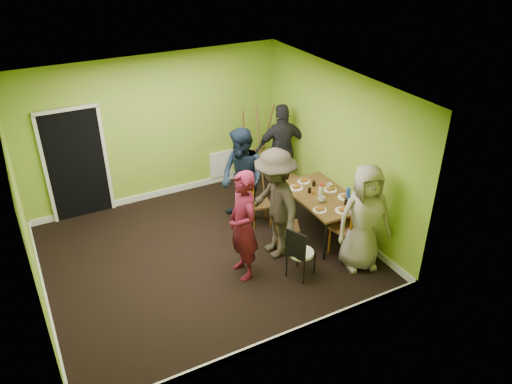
% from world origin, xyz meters
% --- Properties ---
extents(ground, '(5.00, 5.00, 0.00)m').
position_xyz_m(ground, '(0.00, 0.00, 0.00)').
color(ground, black).
rests_on(ground, ground).
extents(room_walls, '(5.04, 4.54, 2.82)m').
position_xyz_m(room_walls, '(-0.02, 0.04, 0.99)').
color(room_walls, '#93B22E').
rests_on(room_walls, ground).
extents(dining_table, '(0.90, 1.50, 0.75)m').
position_xyz_m(dining_table, '(2.05, -0.33, 0.70)').
color(dining_table, black).
rests_on(dining_table, ground).
extents(chair_left_far, '(0.43, 0.43, 0.87)m').
position_xyz_m(chair_left_far, '(1.18, 0.44, 0.49)').
color(chair_left_far, '#BF6712').
rests_on(chair_left_far, ground).
extents(chair_left_near, '(0.50, 0.50, 0.91)m').
position_xyz_m(chair_left_near, '(1.22, -0.42, 0.51)').
color(chair_left_near, '#BF6712').
rests_on(chair_left_near, ground).
extents(chair_back_end, '(0.51, 0.56, 0.99)m').
position_xyz_m(chair_back_end, '(2.13, 1.08, 0.70)').
color(chair_back_end, '#BF6712').
rests_on(chair_back_end, ground).
extents(chair_front_end, '(0.54, 0.54, 1.08)m').
position_xyz_m(chair_front_end, '(2.07, -1.15, 0.61)').
color(chair_front_end, '#BF6712').
rests_on(chair_front_end, ground).
extents(chair_bentwood, '(0.46, 0.46, 0.89)m').
position_xyz_m(chair_bentwood, '(1.04, -1.21, 0.49)').
color(chair_bentwood, black).
rests_on(chair_bentwood, ground).
extents(easel, '(0.70, 0.66, 1.75)m').
position_xyz_m(easel, '(1.84, 1.70, 0.86)').
color(easel, brown).
rests_on(easel, ground).
extents(plate_near_left, '(0.24, 0.24, 0.01)m').
position_xyz_m(plate_near_left, '(1.77, 0.08, 0.76)').
color(plate_near_left, white).
rests_on(plate_near_left, dining_table).
extents(plate_near_right, '(0.22, 0.22, 0.01)m').
position_xyz_m(plate_near_right, '(1.72, -0.72, 0.76)').
color(plate_near_right, white).
rests_on(plate_near_right, dining_table).
extents(plate_far_back, '(0.22, 0.22, 0.01)m').
position_xyz_m(plate_far_back, '(2.02, 0.22, 0.76)').
color(plate_far_back, white).
rests_on(plate_far_back, dining_table).
extents(plate_far_front, '(0.24, 0.24, 0.01)m').
position_xyz_m(plate_far_front, '(2.04, -0.91, 0.76)').
color(plate_far_front, white).
rests_on(plate_far_front, dining_table).
extents(plate_wall_back, '(0.23, 0.23, 0.01)m').
position_xyz_m(plate_wall_back, '(2.26, -0.25, 0.76)').
color(plate_wall_back, white).
rests_on(plate_wall_back, dining_table).
extents(plate_wall_front, '(0.27, 0.27, 0.01)m').
position_xyz_m(plate_wall_front, '(2.34, -0.58, 0.76)').
color(plate_wall_front, white).
rests_on(plate_wall_front, dining_table).
extents(thermos, '(0.08, 0.08, 0.21)m').
position_xyz_m(thermos, '(2.00, -0.34, 0.85)').
color(thermos, white).
rests_on(thermos, dining_table).
extents(blue_bottle, '(0.07, 0.07, 0.19)m').
position_xyz_m(blue_bottle, '(2.36, -0.62, 0.85)').
color(blue_bottle, blue).
rests_on(blue_bottle, dining_table).
extents(orange_bottle, '(0.04, 0.04, 0.07)m').
position_xyz_m(orange_bottle, '(1.91, -0.22, 0.79)').
color(orange_bottle, '#BF6712').
rests_on(orange_bottle, dining_table).
extents(glass_mid, '(0.06, 0.06, 0.09)m').
position_xyz_m(glass_mid, '(1.89, -0.16, 0.80)').
color(glass_mid, black).
rests_on(glass_mid, dining_table).
extents(glass_back, '(0.06, 0.06, 0.09)m').
position_xyz_m(glass_back, '(2.10, 0.02, 0.80)').
color(glass_back, black).
rests_on(glass_back, dining_table).
extents(glass_front, '(0.06, 0.06, 0.10)m').
position_xyz_m(glass_front, '(2.21, -0.77, 0.80)').
color(glass_front, black).
rests_on(glass_front, dining_table).
extents(cup_a, '(0.12, 0.12, 0.10)m').
position_xyz_m(cup_a, '(1.90, -0.50, 0.80)').
color(cup_a, white).
rests_on(cup_a, dining_table).
extents(cup_b, '(0.11, 0.11, 0.10)m').
position_xyz_m(cup_b, '(2.27, -0.20, 0.80)').
color(cup_b, white).
rests_on(cup_b, dining_table).
extents(person_standing, '(0.43, 0.65, 1.77)m').
position_xyz_m(person_standing, '(0.34, -0.74, 0.88)').
color(person_standing, '#570E21').
rests_on(person_standing, ground).
extents(person_left_far, '(0.87, 1.01, 1.79)m').
position_xyz_m(person_left_far, '(1.00, 0.62, 0.89)').
color(person_left_far, black).
rests_on(person_left_far, ground).
extents(person_left_near, '(0.74, 1.23, 1.86)m').
position_xyz_m(person_left_near, '(1.03, -0.48, 0.93)').
color(person_left_near, '#302820').
rests_on(person_left_near, ground).
extents(person_back_end, '(1.15, 0.70, 1.84)m').
position_xyz_m(person_back_end, '(2.19, 1.26, 0.92)').
color(person_back_end, black).
rests_on(person_back_end, ground).
extents(person_front_end, '(0.97, 0.76, 1.76)m').
position_xyz_m(person_front_end, '(2.07, -1.39, 0.88)').
color(person_front_end, gray).
rests_on(person_front_end, ground).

